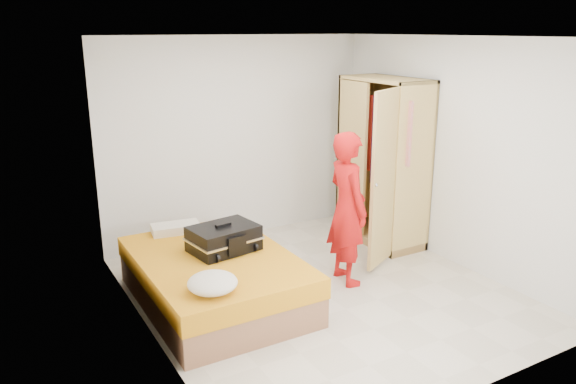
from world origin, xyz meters
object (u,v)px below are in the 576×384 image
suitcase (224,239)px  round_cushion (212,283)px  wardrobe (383,167)px  person (347,208)px  bed (216,279)px

suitcase → round_cushion: (-0.46, -0.81, -0.05)m
wardrobe → person: wardrobe is taller
wardrobe → round_cushion: bearing=-156.6°
person → round_cushion: (-1.76, -0.49, -0.25)m
suitcase → round_cushion: 0.93m
suitcase → person: bearing=-22.6°
wardrobe → round_cushion: size_ratio=4.84×
suitcase → round_cushion: size_ratio=1.69×
bed → wardrobe: (2.50, 0.50, 0.75)m
wardrobe → round_cushion: wardrobe is taller
wardrobe → person: size_ratio=1.26×
wardrobe → round_cushion: 3.10m
bed → person: (1.44, -0.23, 0.58)m
bed → suitcase: size_ratio=2.76×
bed → person: bearing=-9.2°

